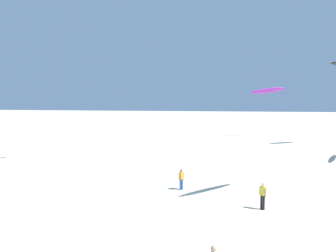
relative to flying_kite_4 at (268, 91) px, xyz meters
name	(u,v)px	position (x,y,z in m)	size (l,w,h in m)	color
flying_kite_4	(268,91)	(0.00, 0.00, 0.00)	(6.00, 10.02, 8.64)	purple
person_near_right	(181,178)	(-10.98, -35.23, -6.90)	(0.36, 0.41, 1.56)	#284CA3
person_far_watcher	(263,195)	(-5.52, -39.11, -6.82)	(0.41, 0.36, 1.70)	black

